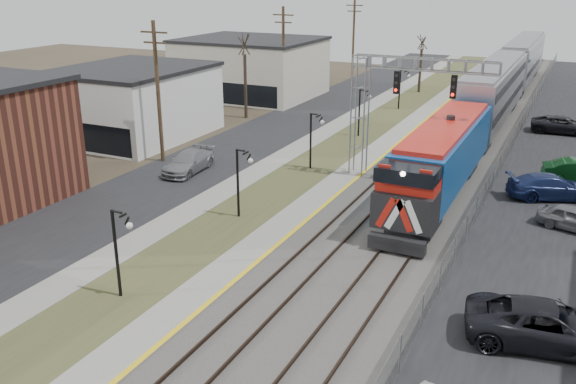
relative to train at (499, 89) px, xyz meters
The scene contains 20 objects.
street_west 22.68m from the train, 139.08° to the right, with size 7.00×120.00×0.04m, color black.
sidewalk 19.53m from the train, 130.31° to the right, with size 2.00×120.00×0.08m, color gray.
grass_median 17.76m from the train, 122.81° to the right, with size 4.00×120.00×0.06m, color #3D4525.
platform 16.34m from the train, 113.80° to the right, with size 2.00×120.00×0.24m, color gray.
ballast_bed 15.07m from the train, 95.81° to the right, with size 8.00×120.00×0.20m, color #595651.
platform_edge 15.99m from the train, 110.88° to the right, with size 0.24×120.00×0.01m, color gold.
track_near 15.37m from the train, 103.36° to the right, with size 1.58×120.00×0.15m.
track_far 14.96m from the train, 90.00° to the right, with size 1.58×120.00×0.15m.
train is the anchor object (origin of this frame).
signal_gantry 22.32m from the train, 101.14° to the right, with size 9.00×1.07×8.15m.
lampposts 32.86m from the train, 106.81° to the right, with size 0.14×62.14×4.00m.
utility_poles 31.88m from the train, 128.96° to the right, with size 0.28×80.28×10.00m.
fence 15.12m from the train, 79.62° to the right, with size 0.04×120.00×1.60m, color gray.
buildings_west 36.80m from the train, 136.07° to the right, with size 14.00×67.00×7.00m.
bare_trees 21.14m from the train, 149.21° to the right, with size 12.30×42.30×5.95m.
car_lot_c 38.41m from the train, 79.34° to the right, with size 2.73×5.91×1.64m, color black.
car_lot_d 21.88m from the train, 73.61° to the right, with size 2.12×5.21×1.51m, color navy.
car_lot_e 26.75m from the train, 73.42° to the right, with size 1.52×3.79×1.29m, color slate.
car_street_b 31.11m from the train, 122.69° to the right, with size 1.98×4.87×1.41m, color gray.
car_lot_g 7.07m from the train, 28.07° to the right, with size 2.40×5.20×1.44m, color black.
Camera 1 is at (12.45, -9.54, 13.06)m, focal length 38.00 mm.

